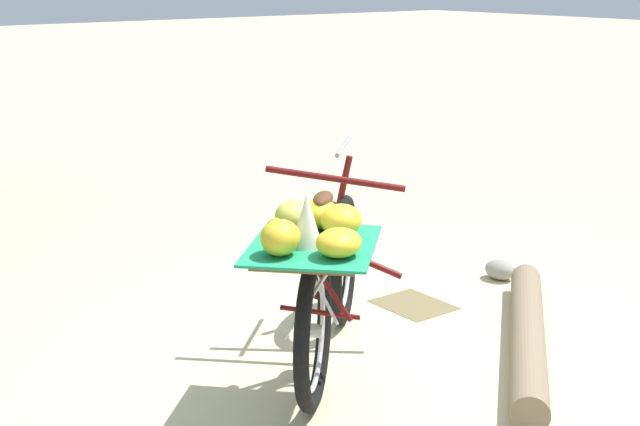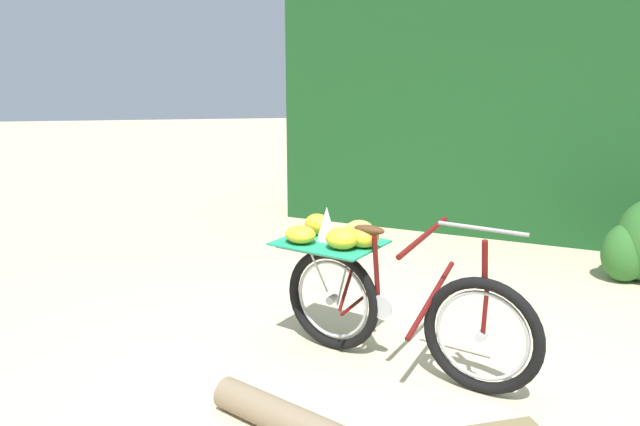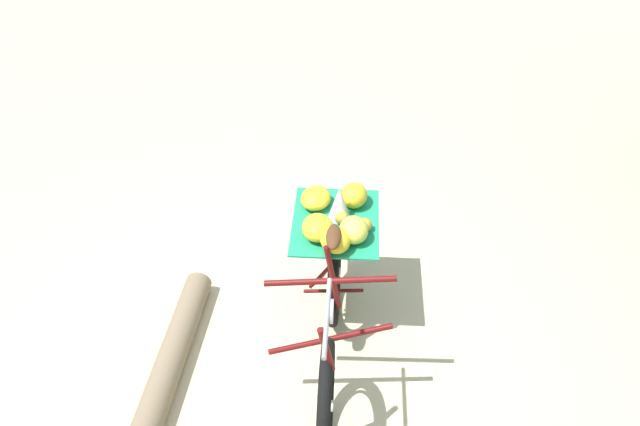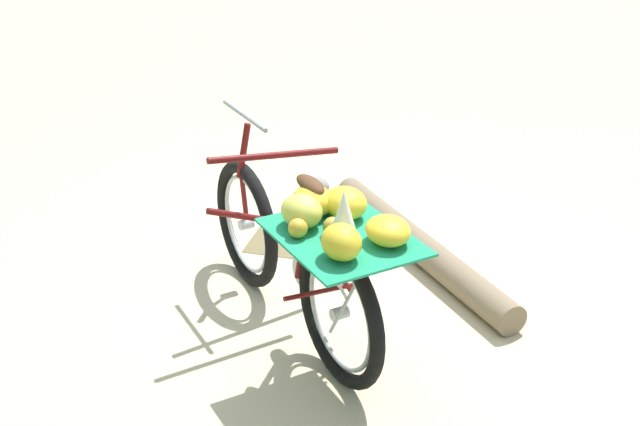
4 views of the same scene
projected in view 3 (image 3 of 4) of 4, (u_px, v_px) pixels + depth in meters
ground_plane at (295, 358)px, 4.44m from camera, size 60.00×60.00×0.00m
bicycle at (332, 294)px, 4.16m from camera, size 1.44×1.50×1.03m
fallen_log at (161, 387)px, 4.15m from camera, size 1.33×1.51×0.18m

